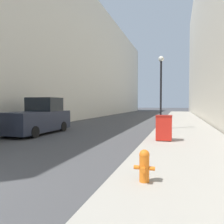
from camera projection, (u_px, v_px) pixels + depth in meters
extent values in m
cube|color=#9E998E|center=(184.00, 124.00, 19.45)|extent=(3.98, 60.00, 0.13)
cube|color=beige|center=(60.00, 62.00, 31.73)|extent=(12.00, 60.00, 15.84)
cylinder|color=orange|center=(144.00, 169.00, 4.76)|extent=(0.22, 0.22, 0.56)
sphere|color=orange|center=(144.00, 155.00, 4.75)|extent=(0.23, 0.23, 0.23)
cylinder|color=orange|center=(144.00, 152.00, 4.74)|extent=(0.06, 0.06, 0.05)
cylinder|color=orange|center=(143.00, 170.00, 4.60)|extent=(0.11, 0.12, 0.11)
cylinder|color=orange|center=(137.00, 167.00, 4.81)|extent=(0.12, 0.09, 0.09)
cylinder|color=orange|center=(152.00, 169.00, 4.71)|extent=(0.12, 0.09, 0.09)
cube|color=red|center=(164.00, 128.00, 10.10)|extent=(0.70, 0.63, 1.06)
cube|color=maroon|center=(164.00, 116.00, 10.08)|extent=(0.73, 0.65, 0.08)
cylinder|color=black|center=(158.00, 138.00, 10.46)|extent=(0.05, 0.16, 0.16)
cylinder|color=black|center=(171.00, 138.00, 10.29)|extent=(0.05, 0.16, 0.16)
cylinder|color=black|center=(161.00, 127.00, 14.93)|extent=(0.25, 0.25, 0.25)
cylinder|color=black|center=(161.00, 95.00, 14.85)|extent=(0.13, 0.13, 4.60)
sphere|color=silver|center=(161.00, 59.00, 14.75)|extent=(0.37, 0.37, 0.37)
cube|color=#232838|center=(36.00, 121.00, 13.37)|extent=(2.04, 4.88, 1.18)
cube|color=black|center=(44.00, 104.00, 14.15)|extent=(1.87, 1.56, 0.87)
cylinder|color=black|center=(38.00, 126.00, 15.11)|extent=(0.24, 0.64, 0.64)
cylinder|color=black|center=(63.00, 126.00, 14.56)|extent=(0.24, 0.64, 0.64)
cylinder|color=black|center=(5.00, 131.00, 12.22)|extent=(0.24, 0.64, 0.64)
cylinder|color=black|center=(34.00, 132.00, 11.67)|extent=(0.24, 0.64, 0.64)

